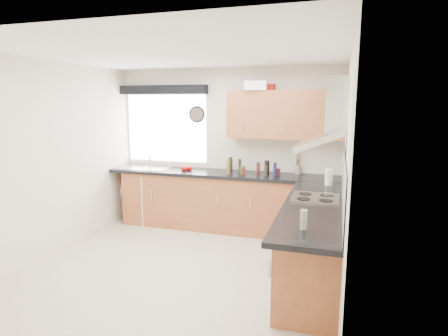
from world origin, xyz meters
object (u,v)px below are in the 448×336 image
(washing_machine, at_px, (164,199))
(extractor_hood, at_px, (328,122))
(upper_cabinets, at_px, (285,115))
(oven, at_px, (313,239))

(washing_machine, bearing_deg, extractor_hood, -32.36)
(extractor_hood, distance_m, upper_cabinets, 1.48)
(washing_machine, bearing_deg, oven, -33.23)
(extractor_hood, relative_size, upper_cabinets, 0.46)
(extractor_hood, bearing_deg, oven, 180.00)
(oven, distance_m, upper_cabinets, 1.99)
(oven, bearing_deg, washing_machine, 153.99)
(upper_cabinets, bearing_deg, washing_machine, -176.92)
(extractor_hood, bearing_deg, washing_machine, 154.86)
(upper_cabinets, bearing_deg, oven, -67.46)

